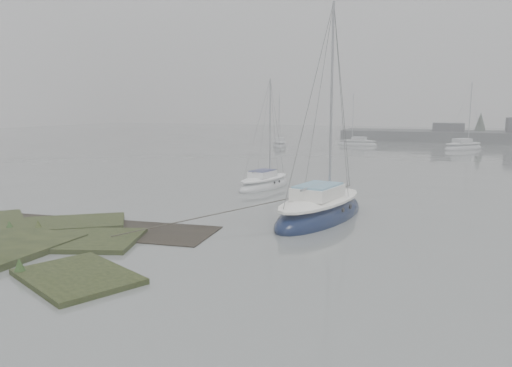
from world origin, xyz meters
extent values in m
plane|color=slate|center=(0.00, 30.00, 0.00)|extent=(160.00, 160.00, 0.00)
cube|color=#424247|center=(10.00, 61.00, 1.40)|extent=(4.00, 3.00, 2.20)
cone|color=#384238|center=(14.00, 63.00, 2.20)|extent=(2.00, 2.00, 3.50)
ellipsoid|color=#0A1533|center=(5.06, 9.37, 0.12)|extent=(3.61, 7.31, 1.70)
ellipsoid|color=white|center=(5.06, 9.37, 0.80)|extent=(2.99, 6.34, 0.48)
cube|color=white|center=(5.00, 9.08, 1.22)|extent=(1.94, 2.64, 0.50)
cube|color=#6EA1BD|center=(5.00, 9.08, 1.50)|extent=(1.80, 2.43, 0.08)
cylinder|color=#939399|center=(5.23, 10.26, 5.15)|extent=(0.11, 0.11, 8.00)
cylinder|color=#939399|center=(4.96, 8.88, 1.50)|extent=(0.63, 2.76, 0.09)
ellipsoid|color=silver|center=(-0.03, 16.25, 0.08)|extent=(2.54, 5.11, 1.19)
ellipsoid|color=white|center=(-0.03, 16.25, 0.56)|extent=(2.10, 4.43, 0.34)
cube|color=white|center=(-0.07, 16.04, 0.85)|extent=(1.36, 1.85, 0.35)
cube|color=#1A1D51|center=(-0.07, 16.04, 1.05)|extent=(1.26, 1.70, 0.06)
cylinder|color=#939399|center=(0.10, 16.86, 3.59)|extent=(0.08, 0.08, 5.58)
cylinder|color=#939399|center=(-0.09, 15.91, 1.05)|extent=(0.45, 1.93, 0.06)
ellipsoid|color=#A6A9AF|center=(-8.76, 45.30, 0.08)|extent=(3.30, 5.11, 1.18)
ellipsoid|color=silver|center=(-8.76, 45.30, 0.56)|extent=(2.77, 4.41, 0.33)
cube|color=silver|center=(-8.68, 45.11, 0.85)|extent=(1.59, 1.94, 0.35)
cube|color=#B4B9BF|center=(-8.68, 45.11, 1.04)|extent=(1.47, 1.78, 0.06)
cylinder|color=#939399|center=(-9.00, 45.88, 3.58)|extent=(0.08, 0.08, 5.56)
cylinder|color=#939399|center=(-8.63, 44.98, 1.04)|extent=(0.79, 1.83, 0.06)
ellipsoid|color=#AAADB3|center=(11.67, 48.55, 0.10)|extent=(5.08, 5.48, 1.37)
ellipsoid|color=silver|center=(11.67, 48.55, 0.64)|extent=(4.33, 4.69, 0.39)
cube|color=silver|center=(11.51, 48.37, 0.98)|extent=(2.18, 2.25, 0.40)
cube|color=silver|center=(11.51, 48.37, 1.21)|extent=(2.01, 2.08, 0.06)
cylinder|color=#939399|center=(12.14, 49.10, 4.15)|extent=(0.09, 0.09, 6.44)
cylinder|color=#939399|center=(11.41, 48.25, 1.21)|extent=(1.53, 1.76, 0.07)
ellipsoid|color=silver|center=(-0.32, 50.11, 0.08)|extent=(4.96, 2.06, 1.17)
ellipsoid|color=silver|center=(-0.32, 50.11, 0.55)|extent=(4.31, 1.68, 0.33)
cube|color=silver|center=(-0.11, 50.09, 0.84)|extent=(1.75, 1.19, 0.34)
cube|color=silver|center=(-0.11, 50.09, 1.03)|extent=(1.60, 1.11, 0.06)
cylinder|color=#939399|center=(-0.93, 50.17, 3.55)|extent=(0.08, 0.08, 5.51)
cylinder|color=#939399|center=(0.03, 50.08, 1.03)|extent=(1.93, 0.25, 0.06)
camera|label=1|loc=(10.01, -11.23, 4.83)|focal=35.00mm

